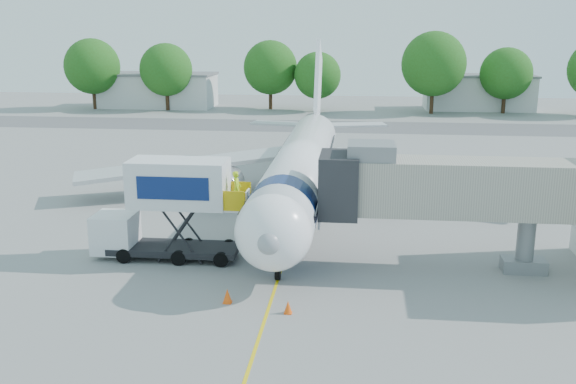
# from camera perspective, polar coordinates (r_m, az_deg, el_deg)

# --- Properties ---
(ground) EXTENTS (160.00, 160.00, 0.00)m
(ground) POSITION_cam_1_polar(r_m,az_deg,el_deg) (41.34, 0.72, -2.84)
(ground) COLOR gray
(ground) RESTS_ON ground
(guidance_line) EXTENTS (0.15, 70.00, 0.01)m
(guidance_line) POSITION_cam_1_polar(r_m,az_deg,el_deg) (41.34, 0.72, -2.84)
(guidance_line) COLOR yellow
(guidance_line) RESTS_ON ground
(taxiway_strip) EXTENTS (120.00, 10.00, 0.01)m
(taxiway_strip) POSITION_cam_1_polar(r_m,az_deg,el_deg) (82.30, 3.56, 5.84)
(taxiway_strip) COLOR #59595B
(taxiway_strip) RESTS_ON ground
(aircraft) EXTENTS (34.17, 37.73, 11.35)m
(aircraft) POSITION_cam_1_polar(r_m,az_deg,el_deg) (44.56, 1.25, 2.35)
(aircraft) COLOR white
(aircraft) RESTS_ON ground
(jet_bridge) EXTENTS (13.90, 3.20, 6.60)m
(jet_bridge) POSITION_cam_1_polar(r_m,az_deg,el_deg) (33.52, 13.29, 0.35)
(jet_bridge) COLOR #ABA592
(jet_bridge) RESTS_ON ground
(catering_hiloader) EXTENTS (8.50, 2.44, 5.50)m
(catering_hiloader) POSITION_cam_1_polar(r_m,az_deg,el_deg) (35.12, -10.61, -1.54)
(catering_hiloader) COLOR black
(catering_hiloader) RESTS_ON ground
(ground_tug) EXTENTS (3.49, 2.14, 1.31)m
(ground_tug) POSITION_cam_1_polar(r_m,az_deg,el_deg) (27.54, -8.21, -10.61)
(ground_tug) COLOR silver
(ground_tug) RESTS_ON ground
(safety_cone_a) EXTENTS (0.38, 0.38, 0.60)m
(safety_cone_a) POSITION_cam_1_polar(r_m,az_deg,el_deg) (28.77, 0.00, -10.21)
(safety_cone_a) COLOR #FD520D
(safety_cone_a) RESTS_ON ground
(safety_cone_b) EXTENTS (0.43, 0.43, 0.68)m
(safety_cone_b) POSITION_cam_1_polar(r_m,az_deg,el_deg) (29.91, -5.41, -9.19)
(safety_cone_b) COLOR #FD520D
(safety_cone_b) RESTS_ON ground
(outbuilding_left) EXTENTS (18.40, 8.40, 5.30)m
(outbuilding_left) POSITION_cam_1_polar(r_m,az_deg,el_deg) (104.69, -11.60, 8.89)
(outbuilding_left) COLOR silver
(outbuilding_left) RESTS_ON ground
(outbuilding_right) EXTENTS (16.40, 7.40, 5.30)m
(outbuilding_right) POSITION_cam_1_polar(r_m,az_deg,el_deg) (103.37, 16.55, 8.52)
(outbuilding_right) COLOR silver
(outbuilding_right) RESTS_ON ground
(tree_a) EXTENTS (8.39, 8.39, 10.69)m
(tree_a) POSITION_cam_1_polar(r_m,az_deg,el_deg) (103.76, -17.01, 10.63)
(tree_a) COLOR #382314
(tree_a) RESTS_ON ground
(tree_b) EXTENTS (7.86, 7.86, 10.02)m
(tree_b) POSITION_cam_1_polar(r_m,az_deg,el_deg) (99.60, -10.79, 10.63)
(tree_b) COLOR #382314
(tree_b) RESTS_ON ground
(tree_c) EXTENTS (8.17, 8.17, 10.42)m
(tree_c) POSITION_cam_1_polar(r_m,az_deg,el_deg) (99.25, -1.58, 11.00)
(tree_c) COLOR #382314
(tree_c) RESTS_ON ground
(tree_d) EXTENTS (6.91, 6.91, 8.81)m
(tree_d) POSITION_cam_1_polar(r_m,az_deg,el_deg) (96.53, 2.64, 10.31)
(tree_d) COLOR #382314
(tree_d) RESTS_ON ground
(tree_e) EXTENTS (9.26, 9.26, 11.80)m
(tree_e) POSITION_cam_1_polar(r_m,az_deg,el_deg) (96.14, 12.83, 11.05)
(tree_e) COLOR #382314
(tree_e) RESTS_ON ground
(tree_f) EXTENTS (7.46, 7.46, 9.51)m
(tree_f) POSITION_cam_1_polar(r_m,az_deg,el_deg) (99.49, 18.81, 9.94)
(tree_f) COLOR #382314
(tree_f) RESTS_ON ground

